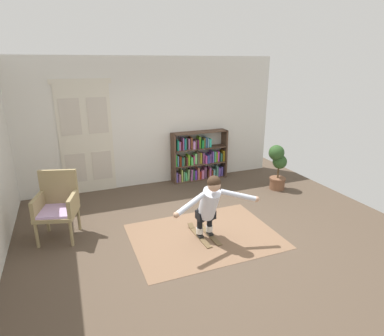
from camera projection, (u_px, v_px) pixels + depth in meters
name	position (u px, v px, depth m)	size (l,w,h in m)	color
ground_plane	(197.00, 231.00, 5.57)	(7.20, 7.20, 0.00)	#4F4032
back_wall	(154.00, 122.00, 7.41)	(6.00, 0.10, 2.90)	silver
double_door	(86.00, 138.00, 6.90)	(1.22, 0.05, 2.45)	beige
rug	(204.00, 236.00, 5.41)	(2.38, 1.77, 0.01)	brown
bookshelf	(198.00, 158.00, 7.87)	(1.38, 0.30, 1.19)	#4C372A
wicker_chair	(57.00, 204.00, 5.24)	(0.74, 0.74, 1.10)	#98855B
potted_plant	(278.00, 164.00, 7.28)	(0.42, 0.43, 1.02)	brown
skis_pair	(204.00, 234.00, 5.43)	(0.30, 0.79, 0.07)	brown
person_skier	(210.00, 203.00, 5.06)	(1.44, 0.63, 1.09)	white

